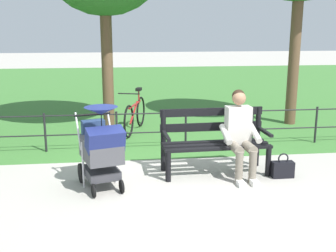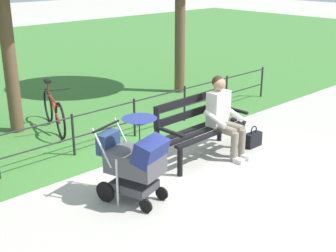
{
  "view_description": "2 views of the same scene",
  "coord_description": "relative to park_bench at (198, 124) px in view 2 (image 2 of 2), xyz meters",
  "views": [
    {
      "loc": [
        0.58,
        5.85,
        2.18
      ],
      "look_at": [
        -0.11,
        0.1,
        0.79
      ],
      "focal_mm": 44.73,
      "sensor_mm": 36.0,
      "label": 1
    },
    {
      "loc": [
        4.12,
        4.51,
        2.94
      ],
      "look_at": [
        -0.0,
        0.07,
        0.75
      ],
      "focal_mm": 48.65,
      "sensor_mm": 36.0,
      "label": 2
    }
  ],
  "objects": [
    {
      "name": "bicycle",
      "position": [
        1.08,
        -2.64,
        -0.16
      ],
      "size": [
        0.61,
        1.6,
        0.89
      ],
      "color": "black",
      "rests_on": "ground"
    },
    {
      "name": "park_bench",
      "position": [
        0.0,
        0.0,
        0.0
      ],
      "size": [
        1.62,
        0.65,
        0.96
      ],
      "color": "black",
      "rests_on": "ground"
    },
    {
      "name": "handbag",
      "position": [
        -0.95,
        0.38,
        -0.4
      ],
      "size": [
        0.32,
        0.14,
        0.37
      ],
      "color": "black",
      "rests_on": "ground"
    },
    {
      "name": "park_fence",
      "position": [
        0.34,
        -1.35,
        -0.1
      ],
      "size": [
        8.77,
        0.04,
        0.7
      ],
      "color": "black",
      "rests_on": "ground"
    },
    {
      "name": "person_on_bench",
      "position": [
        -0.33,
        0.22,
        0.15
      ],
      "size": [
        0.54,
        0.74,
        1.28
      ],
      "color": "slate",
      "rests_on": "ground"
    },
    {
      "name": "stroller",
      "position": [
        1.67,
        0.48,
        0.07
      ],
      "size": [
        0.72,
        0.98,
        1.15
      ],
      "color": "black",
      "rests_on": "ground"
    },
    {
      "name": "ground_plane",
      "position": [
        0.84,
        0.12,
        -0.53
      ],
      "size": [
        60.0,
        60.0,
        0.0
      ],
      "primitive_type": "plane",
      "color": "#ADA89E"
    }
  ]
}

